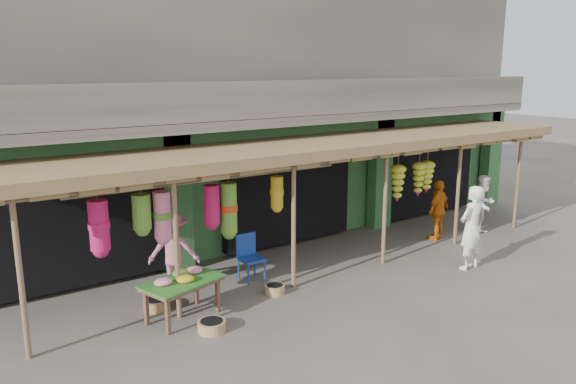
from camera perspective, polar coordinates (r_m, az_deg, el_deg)
ground at (r=12.61m, az=5.66°, el=-7.83°), size 80.00×80.00×0.00m
building at (r=15.86m, az=-5.63°, el=8.88°), size 16.40×6.80×7.00m
awning at (r=12.47m, az=3.00°, el=4.22°), size 14.00×2.70×2.79m
flower_table at (r=10.21m, az=-10.73°, el=-8.99°), size 1.56×1.18×0.83m
blue_chair at (r=11.87m, az=-3.97°, el=-6.33°), size 0.47×0.48×0.98m
basket_left at (r=10.86m, az=-13.25°, el=-11.05°), size 0.48×0.48×0.19m
basket_mid at (r=9.87m, az=-7.76°, el=-13.35°), size 0.54×0.54×0.18m
basket_right at (r=11.26m, az=-1.36°, el=-9.86°), size 0.42×0.42×0.18m
person_front at (r=12.96m, az=18.12°, el=-3.46°), size 0.72×0.51×1.88m
person_right at (r=15.79m, az=19.21°, el=-1.23°), size 0.81×0.65×1.60m
person_vendor at (r=14.94m, az=15.02°, el=-1.78°), size 0.99×0.59×1.57m
person_shopper at (r=11.52m, az=-11.56°, el=-5.84°), size 1.19×1.02×1.59m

